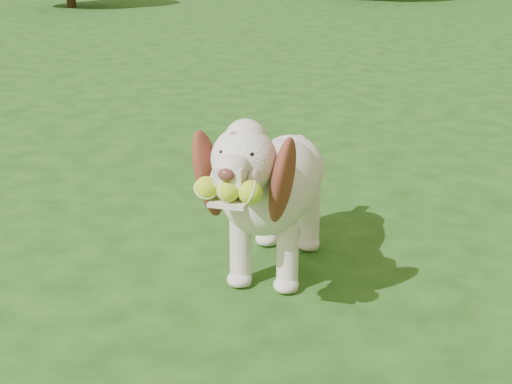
# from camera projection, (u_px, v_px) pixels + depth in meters

# --- Properties ---
(ground) EXTENTS (80.00, 80.00, 0.00)m
(ground) POSITION_uv_depth(u_px,v_px,m) (304.00, 226.00, 3.75)
(ground) COLOR #194112
(ground) RESTS_ON ground
(dog) EXTENTS (0.40, 1.15, 0.75)m
(dog) POSITION_uv_depth(u_px,v_px,m) (272.00, 183.00, 3.12)
(dog) COLOR silver
(dog) RESTS_ON ground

